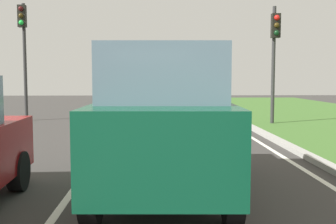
{
  "coord_description": "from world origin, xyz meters",
  "views": [
    {
      "loc": [
        0.62,
        2.62,
        1.83
      ],
      "look_at": [
        0.88,
        9.99,
        1.2
      ],
      "focal_mm": 43.23,
      "sensor_mm": 36.0,
      "label": 1
    }
  ],
  "objects": [
    {
      "name": "lane_line_right_edge",
      "position": [
        3.6,
        14.0,
        0.0
      ],
      "size": [
        0.12,
        32.0,
        0.01
      ],
      "primitive_type": "cube",
      "color": "silver",
      "rests_on": "ground"
    },
    {
      "name": "ground_plane",
      "position": [
        0.0,
        14.0,
        0.0
      ],
      "size": [
        60.0,
        60.0,
        0.0
      ],
      "primitive_type": "plane",
      "color": "#383533"
    },
    {
      "name": "traffic_light_overhead_left",
      "position": [
        -4.81,
        19.82,
        3.39
      ],
      "size": [
        0.32,
        0.5,
        4.9
      ],
      "color": "#2D2D2D",
      "rests_on": "ground"
    },
    {
      "name": "lane_line_center",
      "position": [
        -0.7,
        14.0,
        0.0
      ],
      "size": [
        0.12,
        32.0,
        0.01
      ],
      "primitive_type": "cube",
      "color": "silver",
      "rests_on": "ground"
    },
    {
      "name": "curb_right",
      "position": [
        4.1,
        14.0,
        0.06
      ],
      "size": [
        0.24,
        48.0,
        0.12
      ],
      "primitive_type": "cube",
      "color": "#9E9B93",
      "rests_on": "ground"
    },
    {
      "name": "car_suv_ahead",
      "position": [
        0.77,
        9.02,
        1.17
      ],
      "size": [
        2.1,
        4.57,
        2.28
      ],
      "rotation": [
        0.0,
        0.0,
        -0.04
      ],
      "color": "#0C472D",
      "rests_on": "ground"
    },
    {
      "name": "traffic_light_near_right",
      "position": [
        5.21,
        17.97,
        3.04
      ],
      "size": [
        0.32,
        0.5,
        4.53
      ],
      "color": "#2D2D2D",
      "rests_on": "ground"
    }
  ]
}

